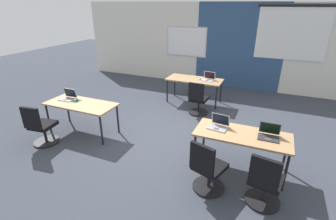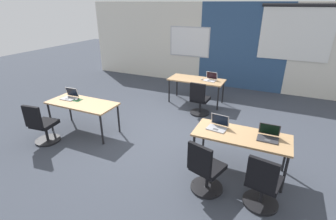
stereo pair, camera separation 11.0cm
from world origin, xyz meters
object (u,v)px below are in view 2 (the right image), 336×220
chair_near_right_end (262,186)px  laptop_far_right (210,79)px  desk_near_left (82,105)px  mouse_far_right (202,79)px  mouse_near_left_end (77,99)px  chair_near_left_end (42,127)px  desk_near_right (241,138)px  chair_far_right (199,101)px  laptop_near_right_inner (218,125)px  desk_far_center (196,81)px  laptop_near_left_end (70,96)px  laptop_near_right_end (268,136)px  chair_near_right_inner (205,171)px

chair_near_right_end → laptop_far_right: bearing=-52.7°
desk_near_left → mouse_far_right: (1.91, 2.82, 0.08)m
mouse_near_left_end → chair_near_left_end: bearing=-104.1°
desk_near_right → chair_far_right: chair_far_right is taller
desk_near_left → mouse_far_right: 3.40m
laptop_far_right → laptop_near_right_inner: (0.92, -2.78, 0.00)m
mouse_far_right → chair_near_right_end: bearing=-60.2°
desk_far_center → chair_near_left_end: size_ratio=1.74×
desk_near_left → chair_near_left_end: (-0.43, -0.78, -0.28)m
mouse_far_right → chair_near_left_end: bearing=-123.0°
chair_near_right_end → laptop_near_right_inner: bearing=-32.3°
laptop_far_right → laptop_near_right_inner: same height
desk_near_left → desk_far_center: (1.75, 2.80, 0.00)m
laptop_near_left_end → laptop_near_right_inner: size_ratio=0.95×
mouse_near_left_end → desk_near_right: bearing=-1.1°
chair_far_right → chair_near_right_end: same height
chair_near_right_end → laptop_near_right_end: bearing=-76.4°
chair_near_right_end → laptop_near_left_end: bearing=-0.2°
chair_near_right_inner → desk_near_left: bearing=3.9°
desk_far_center → laptop_near_right_inner: size_ratio=4.42×
desk_near_left → mouse_far_right: mouse_far_right is taller
desk_far_center → chair_far_right: 0.92m
mouse_near_left_end → chair_near_left_end: 0.94m
desk_near_left → desk_far_center: 3.30m
mouse_far_right → chair_near_right_end: (2.05, -3.57, -0.36)m
laptop_near_right_inner → chair_near_left_end: bearing=-159.3°
chair_near_left_end → chair_far_right: (2.54, 2.78, 0.00)m
desk_near_right → chair_far_right: (-1.38, 2.00, -0.28)m
mouse_far_right → chair_near_right_end: chair_near_right_end is taller
desk_far_center → laptop_far_right: size_ratio=4.41×
desk_near_left → mouse_near_left_end: size_ratio=14.32×
laptop_near_right_inner → laptop_far_right: bearing=115.4°
mouse_near_left_end → laptop_far_right: 3.65m
mouse_near_left_end → chair_near_left_end: size_ratio=0.12×
laptop_far_right → desk_near_left: bearing=-119.8°
mouse_near_left_end → desk_far_center: bearing=54.3°
desk_near_right → chair_near_right_inner: bearing=-116.4°
laptop_near_right_inner → laptop_near_right_end: laptop_near_right_inner is taller
chair_far_right → laptop_near_right_inner: 2.19m
laptop_near_left_end → chair_near_right_end: size_ratio=0.37×
chair_far_right → chair_near_right_end: bearing=126.4°
desk_near_right → chair_near_right_end: size_ratio=1.74×
desk_far_center → laptop_far_right: bearing=7.2°
desk_near_right → chair_near_right_inner: 0.91m
laptop_near_right_inner → laptop_near_right_end: 0.84m
chair_near_left_end → laptop_far_right: (2.57, 3.63, 0.39)m
laptop_near_right_inner → chair_near_right_end: 1.27m
desk_far_center → laptop_near_right_inner: bearing=-64.2°
desk_near_right → desk_far_center: same height
mouse_near_left_end → chair_near_right_inner: size_ratio=0.12×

